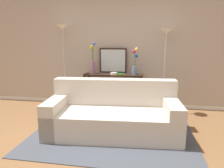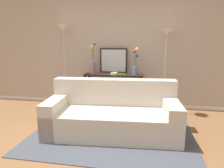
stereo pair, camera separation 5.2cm
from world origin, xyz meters
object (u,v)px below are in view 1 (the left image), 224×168
(floor_lamp_left, at_px, (63,43))
(book_stack, at_px, (120,74))
(fruit_bowl, at_px, (114,74))
(wall_mirror, at_px, (113,61))
(vase_tall_flowers, at_px, (93,63))
(vase_short_flowers, at_px, (135,63))
(floor_lamp_right, at_px, (166,48))
(couch, at_px, (113,115))
(console_table, at_px, (113,85))
(book_row_under_console, at_px, (101,105))

(floor_lamp_left, relative_size, book_stack, 8.69)
(floor_lamp_left, bearing_deg, book_stack, -2.04)
(fruit_bowl, bearing_deg, wall_mirror, 103.29)
(vase_tall_flowers, distance_m, vase_short_flowers, 0.97)
(floor_lamp_right, distance_m, vase_short_flowers, 0.72)
(floor_lamp_left, xyz_separation_m, vase_tall_flowers, (0.65, 0.10, -0.43))
(fruit_bowl, height_order, book_stack, fruit_bowl)
(couch, distance_m, vase_short_flowers, 1.52)
(vase_short_flowers, bearing_deg, floor_lamp_right, -5.98)
(console_table, bearing_deg, book_row_under_console, 180.00)
(vase_short_flowers, height_order, book_stack, vase_short_flowers)
(floor_lamp_right, relative_size, fruit_bowl, 11.67)
(vase_tall_flowers, height_order, book_row_under_console, vase_tall_flowers)
(couch, bearing_deg, vase_short_flowers, 78.14)
(couch, xyz_separation_m, book_row_under_console, (-0.50, 1.30, -0.25))
(fruit_bowl, bearing_deg, couch, -81.13)
(fruit_bowl, bearing_deg, vase_tall_flowers, 164.64)
(floor_lamp_left, relative_size, vase_tall_flowers, 2.68)
(couch, height_order, console_table, couch)
(floor_lamp_right, bearing_deg, wall_mirror, 168.79)
(console_table, bearing_deg, fruit_bowl, -74.84)
(floor_lamp_right, xyz_separation_m, wall_mirror, (-1.15, 0.23, -0.31))
(wall_mirror, height_order, fruit_bowl, wall_mirror)
(wall_mirror, height_order, book_stack, wall_mirror)
(vase_short_flowers, height_order, fruit_bowl, vase_short_flowers)
(floor_lamp_left, xyz_separation_m, book_row_under_console, (0.85, 0.08, -1.43))
(wall_mirror, xyz_separation_m, fruit_bowl, (0.06, -0.27, -0.26))
(wall_mirror, distance_m, vase_short_flowers, 0.54)
(floor_lamp_left, xyz_separation_m, wall_mirror, (1.10, 0.23, -0.39))
(couch, bearing_deg, floor_lamp_left, 137.83)
(book_row_under_console, bearing_deg, vase_short_flowers, -0.72)
(wall_mirror, bearing_deg, couch, -80.31)
(wall_mirror, xyz_separation_m, book_stack, (0.21, -0.27, -0.27))
(couch, distance_m, vase_tall_flowers, 1.67)
(console_table, height_order, floor_lamp_left, floor_lamp_left)
(wall_mirror, distance_m, book_row_under_console, 1.08)
(couch, bearing_deg, book_row_under_console, 111.19)
(book_stack, height_order, book_row_under_console, book_stack)
(wall_mirror, xyz_separation_m, vase_tall_flowers, (-0.45, -0.13, -0.04))
(console_table, xyz_separation_m, floor_lamp_right, (1.12, -0.08, 0.85))
(floor_lamp_left, xyz_separation_m, vase_short_flowers, (1.62, 0.07, -0.42))
(couch, relative_size, book_stack, 10.20)
(floor_lamp_right, bearing_deg, book_stack, -177.17)
(wall_mirror, bearing_deg, floor_lamp_left, -168.32)
(couch, xyz_separation_m, console_table, (-0.22, 1.30, 0.25))
(fruit_bowl, xyz_separation_m, book_stack, (0.14, -0.01, -0.01))
(fruit_bowl, distance_m, book_row_under_console, 0.85)
(floor_lamp_left, height_order, floor_lamp_right, floor_lamp_left)
(vase_short_flowers, bearing_deg, vase_tall_flowers, 177.87)
(vase_short_flowers, bearing_deg, floor_lamp_left, -177.66)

